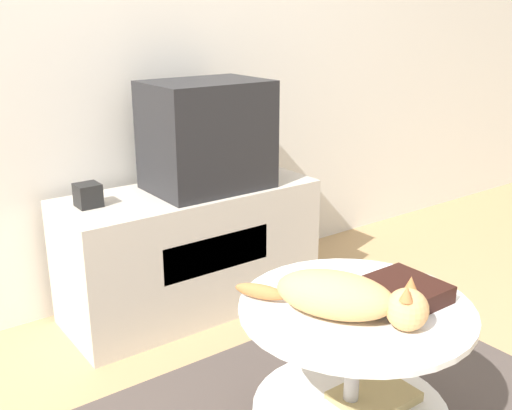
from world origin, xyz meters
TOP-DOWN VIEW (x-y plane):
  - wall_back at (0.00, 1.47)m, footprint 8.00×0.05m
  - tv_stand at (0.14, 1.16)m, footprint 1.11×0.44m
  - tv at (0.23, 1.14)m, footprint 0.49×0.36m
  - speaker at (-0.28, 1.20)m, footprint 0.09×0.09m
  - coffee_table at (0.03, 0.06)m, footprint 0.65×0.65m
  - dvd_box at (0.15, 0.01)m, footprint 0.20×0.21m
  - cat at (-0.05, 0.03)m, footprint 0.32×0.48m

SIDE VIEW (x-z plane):
  - tv_stand at x=0.14m, z-range 0.00..0.55m
  - coffee_table at x=0.03m, z-range 0.08..0.57m
  - dvd_box at x=0.15m, z-range 0.50..0.55m
  - cat at x=-0.05m, z-range 0.49..0.63m
  - speaker at x=-0.28m, z-range 0.55..0.64m
  - tv at x=0.23m, z-range 0.55..1.00m
  - wall_back at x=0.00m, z-range 0.00..2.60m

